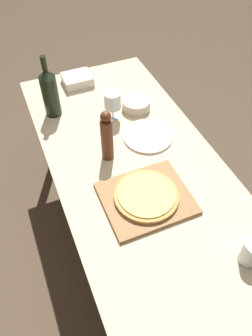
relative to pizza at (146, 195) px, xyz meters
The scene contains 11 objects.
ground_plane 0.80m from the pizza, 77.27° to the left, with size 12.00×12.00×0.00m, color #4C3D2D.
dining_table 0.24m from the pizza, 77.27° to the left, with size 0.78×1.77×0.74m.
cutting_board 0.02m from the pizza, 90.00° to the right, with size 0.37×0.32×0.02m.
pizza is the anchor object (origin of this frame).
wine_bottle 0.76m from the pizza, 107.06° to the left, with size 0.09×0.09×0.34m.
pepper_mill 0.32m from the pizza, 101.76° to the left, with size 0.06×0.06×0.27m.
wine_glass 0.57m from the pizza, 83.72° to the left, with size 0.09×0.09×0.16m.
small_bowl 0.62m from the pizza, 70.22° to the left, with size 0.15×0.15×0.06m.
drinking_tumbler 0.46m from the pizza, 59.41° to the right, with size 0.08×0.08×0.11m.
dinner_plate 0.39m from the pizza, 63.91° to the left, with size 0.25×0.25×0.01m.
food_container 0.94m from the pizza, 91.14° to the left, with size 0.17×0.14×0.06m.
Camera 1 is at (-0.44, -0.94, 1.89)m, focal length 35.00 mm.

